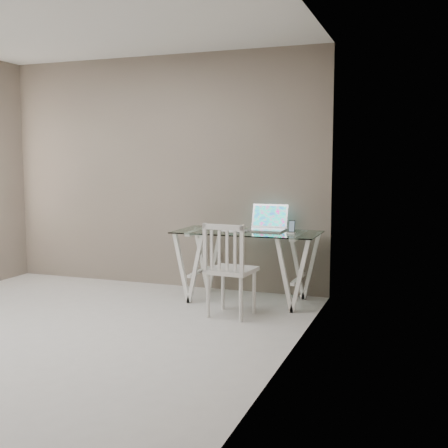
# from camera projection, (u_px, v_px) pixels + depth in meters

# --- Properties ---
(room) EXTENTS (4.50, 4.52, 2.71)m
(room) POSITION_uv_depth(u_px,v_px,m) (32.00, 131.00, 4.52)
(room) COLOR beige
(room) RESTS_ON ground
(desk) EXTENTS (1.50, 0.70, 0.75)m
(desk) POSITION_uv_depth(u_px,v_px,m) (247.00, 266.00, 5.91)
(desk) COLOR silver
(desk) RESTS_ON ground
(chair) EXTENTS (0.45, 0.45, 0.90)m
(chair) POSITION_uv_depth(u_px,v_px,m) (228.00, 266.00, 5.27)
(chair) COLOR silver
(chair) RESTS_ON ground
(laptop) EXTENTS (0.39, 0.35, 0.27)m
(laptop) POSITION_uv_depth(u_px,v_px,m) (267.00, 224.00, 5.98)
(laptop) COLOR silver
(laptop) RESTS_ON desk
(keyboard) EXTENTS (0.27, 0.12, 0.01)m
(keyboard) POSITION_uv_depth(u_px,v_px,m) (232.00, 231.00, 5.83)
(keyboard) COLOR silver
(keyboard) RESTS_ON desk
(mouse) EXTENTS (0.11, 0.07, 0.04)m
(mouse) POSITION_uv_depth(u_px,v_px,m) (232.00, 232.00, 5.72)
(mouse) COLOR white
(mouse) RESTS_ON desk
(phone_dock) EXTENTS (0.07, 0.07, 0.14)m
(phone_dock) POSITION_uv_depth(u_px,v_px,m) (292.00, 230.00, 5.66)
(phone_dock) COLOR white
(phone_dock) RESTS_ON desk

